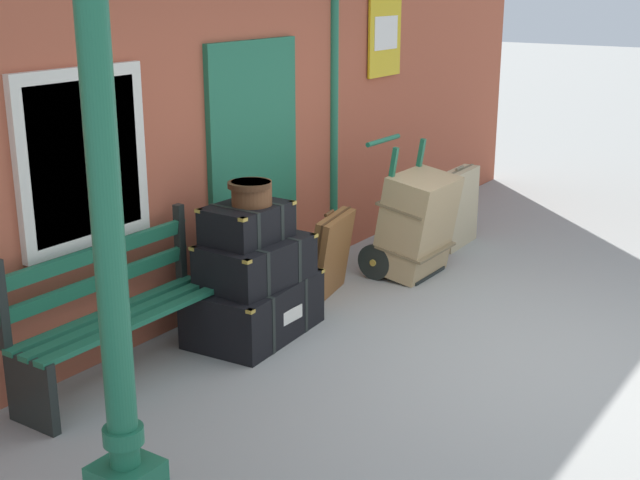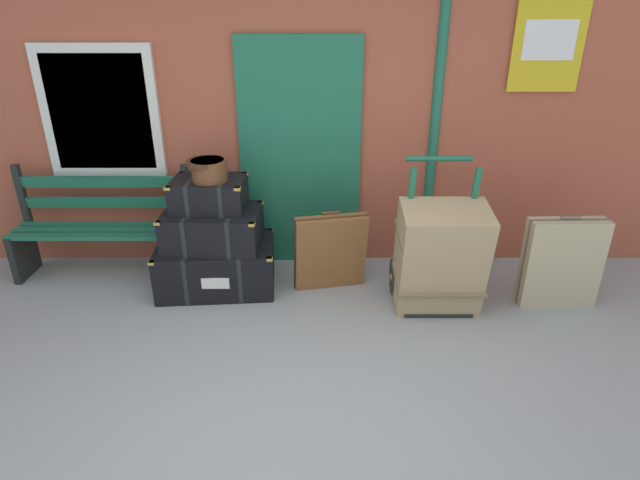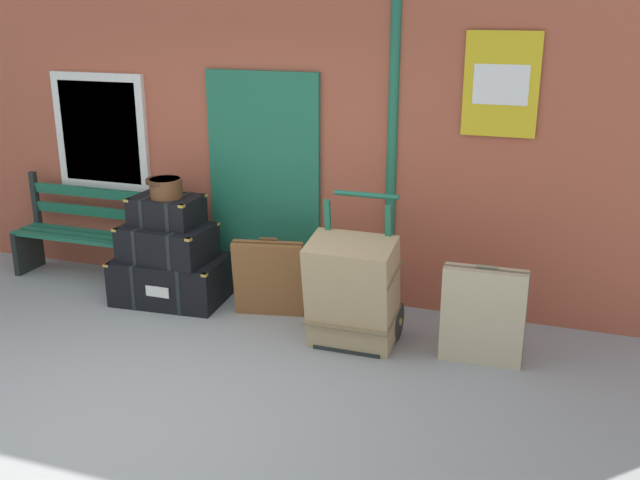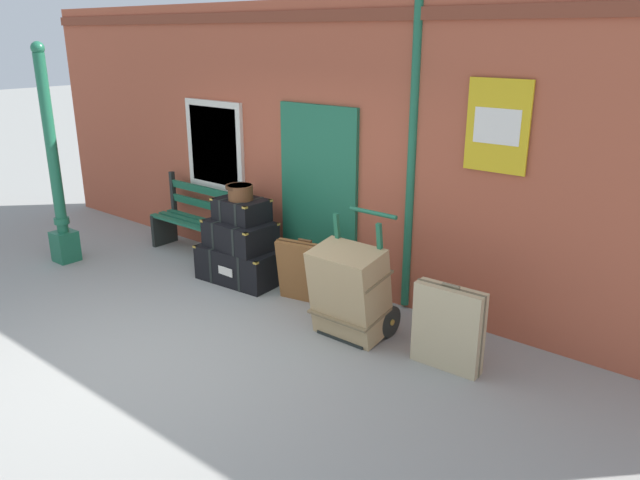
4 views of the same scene
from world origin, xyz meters
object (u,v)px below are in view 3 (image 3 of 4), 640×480
at_px(platform_bench, 91,235).
at_px(large_brown_trunk, 352,292).
at_px(steamer_trunk_middle, 168,242).
at_px(suitcase_umber, 269,278).
at_px(round_hatbox, 166,187).
at_px(suitcase_olive, 483,316).
at_px(steamer_trunk_base, 171,279).
at_px(porters_trolley, 358,307).
at_px(steamer_trunk_top, 167,210).

relative_size(platform_bench, large_brown_trunk, 1.70).
height_order(steamer_trunk_middle, suitcase_umber, steamer_trunk_middle).
bearing_deg(round_hatbox, suitcase_olive, -5.64).
distance_m(steamer_trunk_base, porters_trolley, 1.89).
bearing_deg(round_hatbox, steamer_trunk_middle, -94.14).
bearing_deg(large_brown_trunk, steamer_trunk_top, 168.24).
distance_m(steamer_trunk_base, suitcase_umber, 1.02).
relative_size(steamer_trunk_base, porters_trolley, 0.87).
distance_m(round_hatbox, large_brown_trunk, 2.01).
relative_size(steamer_trunk_top, large_brown_trunk, 0.66).
distance_m(steamer_trunk_base, steamer_trunk_top, 0.66).
bearing_deg(suitcase_umber, steamer_trunk_base, 178.87).
bearing_deg(platform_bench, large_brown_trunk, -12.32).
bearing_deg(large_brown_trunk, steamer_trunk_base, 169.13).
distance_m(steamer_trunk_top, suitcase_umber, 1.15).
bearing_deg(steamer_trunk_middle, platform_bench, 164.06).
distance_m(platform_bench, large_brown_trunk, 3.02).
relative_size(porters_trolley, suitcase_olive, 1.50).
distance_m(steamer_trunk_top, large_brown_trunk, 1.98).
xyz_separation_m(steamer_trunk_base, round_hatbox, (0.01, 0.00, 0.89)).
height_order(steamer_trunk_middle, suitcase_olive, suitcase_olive).
bearing_deg(steamer_trunk_middle, steamer_trunk_base, 97.69).
bearing_deg(suitcase_umber, platform_bench, 171.70).
bearing_deg(round_hatbox, suitcase_umber, -1.38).
bearing_deg(porters_trolley, steamer_trunk_base, 174.23).
bearing_deg(large_brown_trunk, steamer_trunk_middle, 169.79).
bearing_deg(steamer_trunk_top, porters_trolley, -6.72).
bearing_deg(round_hatbox, platform_bench, 165.44).
relative_size(platform_bench, round_hatbox, 4.88).
height_order(large_brown_trunk, suitcase_olive, large_brown_trunk).
height_order(round_hatbox, porters_trolley, porters_trolley).
distance_m(steamer_trunk_base, large_brown_trunk, 1.94).
relative_size(steamer_trunk_top, suitcase_olive, 0.77).
xyz_separation_m(steamer_trunk_middle, porters_trolley, (1.88, -0.17, -0.31)).
relative_size(steamer_trunk_middle, round_hatbox, 2.53).
bearing_deg(large_brown_trunk, suitcase_umber, 158.68).
bearing_deg(suitcase_umber, round_hatbox, 178.62).
bearing_deg(porters_trolley, suitcase_umber, 168.99).
xyz_separation_m(platform_bench, steamer_trunk_base, (1.07, -0.28, -0.23)).
relative_size(steamer_trunk_base, suitcase_umber, 1.45).
xyz_separation_m(steamer_trunk_base, suitcase_olive, (2.91, -0.28, 0.17)).
bearing_deg(porters_trolley, large_brown_trunk, -90.00).
xyz_separation_m(suitcase_olive, suitcase_umber, (-1.90, 0.26, -0.03)).
height_order(round_hatbox, large_brown_trunk, round_hatbox).
relative_size(steamer_trunk_base, steamer_trunk_middle, 1.27).
relative_size(platform_bench, suitcase_umber, 2.19).
distance_m(porters_trolley, large_brown_trunk, 0.26).
xyz_separation_m(steamer_trunk_top, large_brown_trunk, (1.90, -0.40, -0.40)).
height_order(platform_bench, steamer_trunk_middle, platform_bench).
bearing_deg(round_hatbox, steamer_trunk_top, 124.57).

